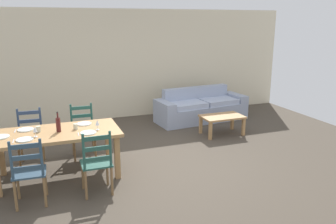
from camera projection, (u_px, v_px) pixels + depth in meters
ground_plane at (152, 166)px, 5.89m from camera, size 9.60×9.60×0.02m
wall_far at (111, 65)px, 8.53m from camera, size 9.60×0.16×2.70m
dining_table at (57, 137)px, 5.31m from camera, size 1.90×0.96×0.75m
dining_chair_near_left at (29, 172)px, 4.51m from camera, size 0.44×0.42×0.96m
dining_chair_near_right at (97, 163)px, 4.81m from camera, size 0.42×0.40×0.96m
dining_chair_far_left at (31, 137)px, 5.88m from camera, size 0.44×0.42×0.96m
dining_chair_far_right at (83, 131)px, 6.20m from camera, size 0.43×0.42×0.96m
dinner_plate_near_left at (25, 140)px, 4.91m from camera, size 0.24×0.24×0.02m
fork_near_left at (13, 141)px, 4.86m from camera, size 0.02×0.17×0.01m
dinner_plate_near_right at (88, 133)px, 5.21m from camera, size 0.24×0.24×0.02m
fork_near_right at (78, 134)px, 5.16m from camera, size 0.02×0.17×0.01m
dinner_plate_far_left at (26, 130)px, 5.36m from camera, size 0.24×0.24×0.02m
fork_far_left at (15, 131)px, 5.31m from camera, size 0.03×0.17×0.01m
dinner_plate_far_right at (84, 124)px, 5.66m from camera, size 0.24×0.24×0.02m
fork_far_right at (75, 125)px, 5.62m from camera, size 0.03×0.17×0.01m
dinner_plate_head_west at (1, 137)px, 5.02m from camera, size 0.24×0.24×0.02m
wine_bottle at (58, 124)px, 5.25m from camera, size 0.07×0.07×0.32m
wine_glass_near_left at (35, 130)px, 5.03m from camera, size 0.06×0.06×0.16m
wine_glass_near_right at (97, 123)px, 5.35m from camera, size 0.06×0.06×0.16m
coffee_cup_primary at (76, 127)px, 5.39m from camera, size 0.07×0.07×0.09m
coffee_cup_secondary at (38, 129)px, 5.27m from camera, size 0.07×0.07×0.09m
couch at (200, 108)px, 8.57m from camera, size 2.35×1.03×0.80m
coffee_table at (222, 119)px, 7.44m from camera, size 0.90×0.56×0.42m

